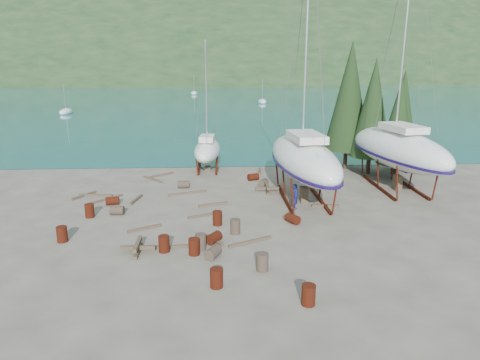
{
  "coord_description": "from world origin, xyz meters",
  "views": [
    {
      "loc": [
        -0.82,
        -24.33,
        9.57
      ],
      "look_at": [
        0.6,
        3.0,
        2.03
      ],
      "focal_mm": 32.0,
      "sensor_mm": 36.0,
      "label": 1
    }
  ],
  "objects_px": {
    "large_sailboat_near": "(304,158)",
    "small_sailboat_shore": "(207,150)",
    "large_sailboat_far": "(397,148)",
    "worker": "(295,197)"
  },
  "relations": [
    {
      "from": "large_sailboat_far",
      "to": "worker",
      "type": "height_order",
      "value": "large_sailboat_far"
    },
    {
      "from": "large_sailboat_far",
      "to": "small_sailboat_shore",
      "type": "bearing_deg",
      "value": 146.4
    },
    {
      "from": "large_sailboat_near",
      "to": "large_sailboat_far",
      "type": "height_order",
      "value": "large_sailboat_far"
    },
    {
      "from": "small_sailboat_shore",
      "to": "worker",
      "type": "xyz_separation_m",
      "value": [
        6.11,
        -11.25,
        -1.0
      ]
    },
    {
      "from": "large_sailboat_far",
      "to": "small_sailboat_shore",
      "type": "xyz_separation_m",
      "value": [
        -14.81,
        6.58,
        -1.3
      ]
    },
    {
      "from": "large_sailboat_far",
      "to": "worker",
      "type": "distance_m",
      "value": 10.13
    },
    {
      "from": "large_sailboat_near",
      "to": "small_sailboat_shore",
      "type": "height_order",
      "value": "large_sailboat_near"
    },
    {
      "from": "large_sailboat_near",
      "to": "small_sailboat_shore",
      "type": "bearing_deg",
      "value": 121.56
    },
    {
      "from": "large_sailboat_far",
      "to": "small_sailboat_shore",
      "type": "relative_size",
      "value": 1.71
    },
    {
      "from": "small_sailboat_shore",
      "to": "worker",
      "type": "distance_m",
      "value": 12.84
    }
  ]
}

